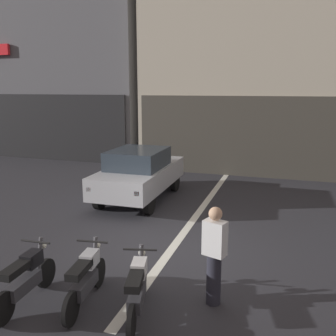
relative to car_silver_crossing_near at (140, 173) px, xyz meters
name	(u,v)px	position (x,y,z in m)	size (l,w,h in m)	color
ground_plane	(171,250)	(2.09, -3.35, -0.89)	(120.00, 120.00, 0.00)	#2B2B30
lane_centre_line	(219,184)	(2.09, 2.65, -0.88)	(0.20, 18.00, 0.01)	silver
building_corner_left	(68,11)	(-7.80, 8.83, 6.86)	(10.62, 7.82, 15.51)	#56565B
car_silver_crossing_near	(140,173)	(0.00, 0.00, 0.00)	(1.80, 4.12, 1.64)	black
car_white_down_street	(279,144)	(4.03, 7.79, 0.00)	(1.77, 4.11, 1.64)	black
motorcycle_black_row_leftmost	(26,278)	(0.44, -6.06, -0.43)	(0.55, 1.67, 0.98)	black
motorcycle_silver_row_left_mid	(86,278)	(1.38, -5.76, -0.43)	(0.55, 1.67, 0.98)	black
motorcycle_white_row_centre	(138,288)	(2.31, -5.80, -0.43)	(0.59, 1.64, 0.98)	black
person_by_motorcycles	(214,255)	(3.38, -5.11, -0.03)	(0.41, 0.32, 1.67)	#23232D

